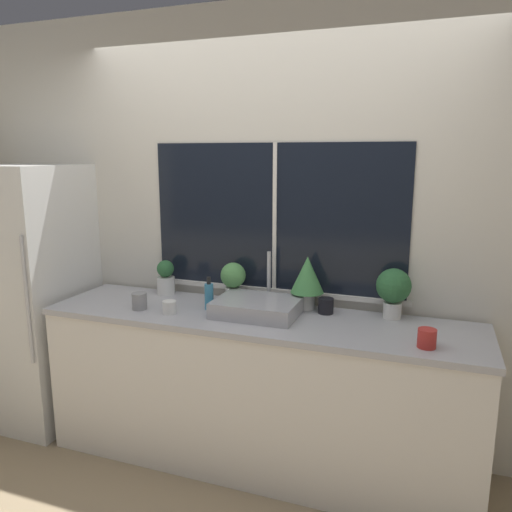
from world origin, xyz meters
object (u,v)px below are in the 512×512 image
object	(u,v)px
sink	(257,307)
mug_grey	(139,301)
potted_plant_center_left	(233,279)
soap_bottle	(209,296)
mug_red	(427,338)
potted_plant_center_right	(307,277)
potted_plant_far_right	(393,288)
potted_plant_far_left	(166,278)
mug_white	(169,307)
mug_black	(326,306)
refrigerator	(32,295)

from	to	relation	value
sink	mug_grey	world-z (taller)	sink
potted_plant_center_left	soap_bottle	world-z (taller)	potted_plant_center_left
mug_grey	mug_red	distance (m)	1.62
mug_grey	sink	bearing A→B (deg)	11.82
potted_plant_center_right	mug_red	xyz separation A→B (m)	(0.69, -0.39, -0.15)
potted_plant_far_right	potted_plant_far_left	bearing A→B (deg)	180.00
potted_plant_far_left	potted_plant_center_left	world-z (taller)	potted_plant_center_left
potted_plant_far_left	mug_red	world-z (taller)	potted_plant_far_left
sink	mug_red	xyz separation A→B (m)	(0.93, -0.20, -0.00)
mug_white	potted_plant_center_right	bearing A→B (deg)	26.17
potted_plant_center_left	mug_grey	bearing A→B (deg)	-143.43
sink	mug_black	distance (m)	0.40
soap_bottle	mug_white	distance (m)	0.24
mug_black	mug_red	xyz separation A→B (m)	(0.56, -0.35, 0.00)
mug_white	mug_black	xyz separation A→B (m)	(0.85, 0.31, 0.01)
sink	potted_plant_center_right	distance (m)	0.35
sink	mug_grey	distance (m)	0.71
mug_grey	refrigerator	bearing A→B (deg)	172.32
potted_plant_far_left	mug_grey	bearing A→B (deg)	-87.17
potted_plant_center_left	mug_white	xyz separation A→B (m)	(-0.25, -0.36, -0.11)
potted_plant_center_left	potted_plant_center_right	world-z (taller)	potted_plant_center_right
refrigerator	potted_plant_center_right	world-z (taller)	refrigerator
refrigerator	mug_black	size ratio (longest dim) A/B	19.43
refrigerator	potted_plant_far_right	world-z (taller)	refrigerator
refrigerator	mug_black	world-z (taller)	refrigerator
refrigerator	mug_red	xyz separation A→B (m)	(2.56, -0.18, 0.08)
refrigerator	potted_plant_far_left	bearing A→B (deg)	13.23
soap_bottle	mug_grey	size ratio (longest dim) A/B	2.00
potted_plant_far_right	mug_grey	size ratio (longest dim) A/B	2.88
mug_grey	mug_red	size ratio (longest dim) A/B	1.08
refrigerator	potted_plant_far_left	size ratio (longest dim) A/B	7.73
soap_bottle	mug_white	world-z (taller)	soap_bottle
mug_red	potted_plant_center_left	bearing A→B (deg)	161.25
refrigerator	mug_grey	world-z (taller)	refrigerator
mug_grey	mug_red	xyz separation A→B (m)	(1.62, -0.05, -0.00)
potted_plant_center_right	mug_red	bearing A→B (deg)	-29.83
potted_plant_center_left	mug_black	size ratio (longest dim) A/B	2.73
potted_plant_far_right	mug_white	xyz separation A→B (m)	(-1.22, -0.36, -0.13)
mug_grey	mug_white	distance (m)	0.21
potted_plant_far_right	mug_red	xyz separation A→B (m)	(0.19, -0.39, -0.13)
potted_plant_center_left	potted_plant_far_right	bearing A→B (deg)	0.00
refrigerator	potted_plant_center_left	xyz separation A→B (m)	(1.40, 0.22, 0.18)
potted_plant_center_right	mug_red	distance (m)	0.81
mug_white	mug_red	size ratio (longest dim) A/B	0.86
potted_plant_center_right	mug_black	size ratio (longest dim) A/B	3.53
refrigerator	potted_plant_far_right	bearing A→B (deg)	5.23
potted_plant_center_right	mug_white	size ratio (longest dim) A/B	4.03
mug_grey	mug_white	world-z (taller)	mug_grey
mug_black	mug_red	world-z (taller)	mug_red
refrigerator	sink	distance (m)	1.63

